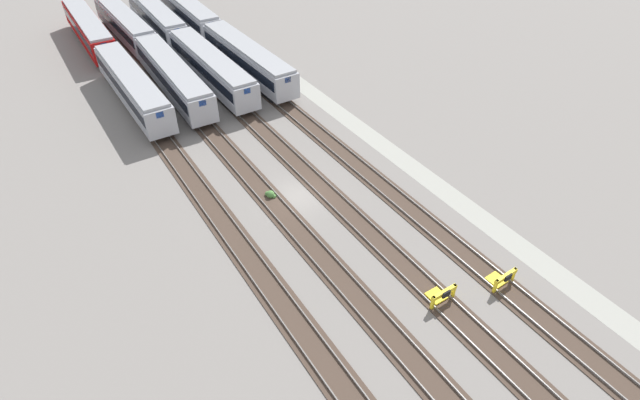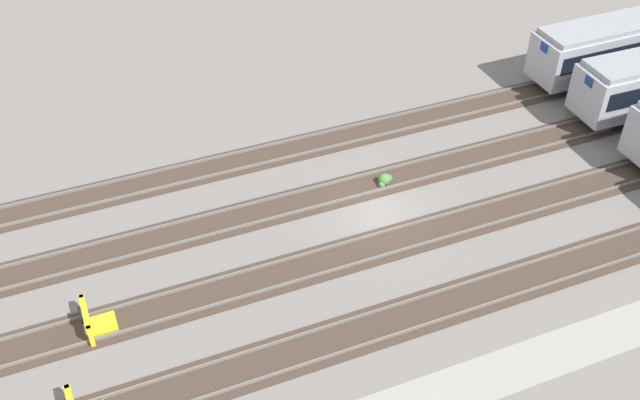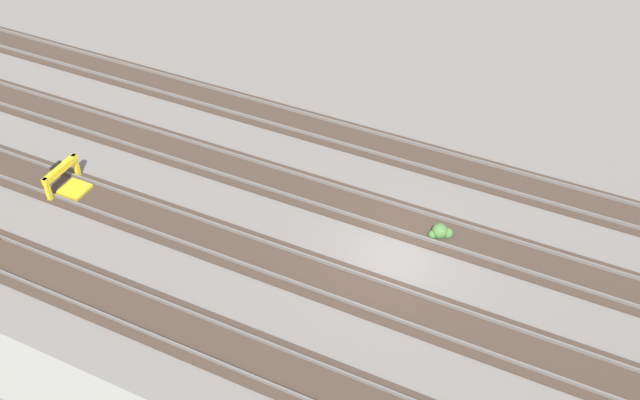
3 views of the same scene
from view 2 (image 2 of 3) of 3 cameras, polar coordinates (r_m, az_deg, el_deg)
ground_plane at (r=36.62m, az=4.58°, el=-0.97°), size 400.00×400.00×0.00m
service_walkway at (r=30.63m, az=13.29°, el=-12.81°), size 54.00×2.00×0.01m
rail_track_nearest at (r=32.59m, az=9.61°, el=-7.84°), size 90.00×2.23×0.21m
rail_track_near_inner at (r=35.17m, az=6.12°, el=-3.05°), size 90.00×2.24×0.21m
rail_track_middle at (r=38.08m, az=3.16°, el=1.05°), size 90.00×2.24×0.21m
rail_track_far_inner at (r=41.24m, az=0.63°, el=4.55°), size 90.00×2.23×0.21m
bumper_stop_near_inner_track at (r=32.29m, az=-16.87°, el=-8.75°), size 1.34×2.00×1.22m
weed_clump at (r=38.26m, az=4.95°, el=1.54°), size 0.92×0.70×0.64m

